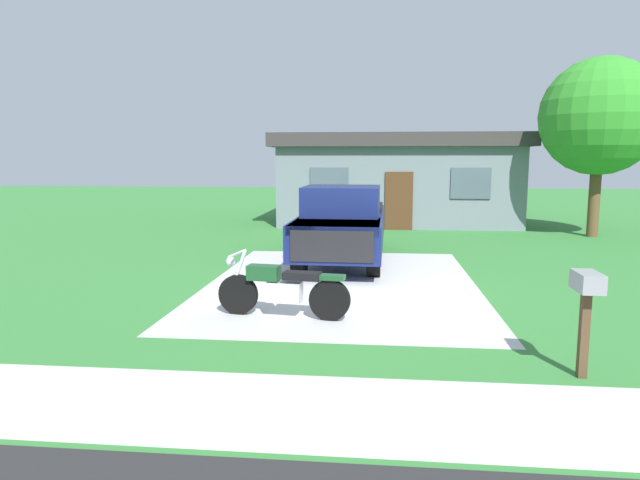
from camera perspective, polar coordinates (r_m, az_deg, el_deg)
name	(u,v)px	position (r m, az deg, el deg)	size (l,w,h in m)	color
ground_plane	(342,283)	(11.75, 2.24, -4.37)	(80.00, 80.00, 0.00)	#347A36
driveway_pad	(342,283)	(11.75, 2.24, -4.35)	(5.45, 7.78, 0.01)	beige
sidewalk_strip	(306,409)	(6.06, -1.46, -16.66)	(36.00, 1.80, 0.01)	silver
motorcycle	(282,289)	(9.19, -3.85, -4.90)	(2.21, 0.70, 1.09)	black
pickup_truck	(343,223)	(14.21, 2.34, 1.70)	(2.11, 5.66, 1.90)	black
mailbox	(586,296)	(7.24, 25.26, -5.14)	(0.26, 0.48, 1.26)	#4C3823
shade_tree	(600,117)	(20.72, 26.36, 11.05)	(3.77, 3.77, 5.80)	brown
neighbor_house	(397,178)	(23.13, 7.75, 6.19)	(9.60, 5.60, 3.50)	slate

